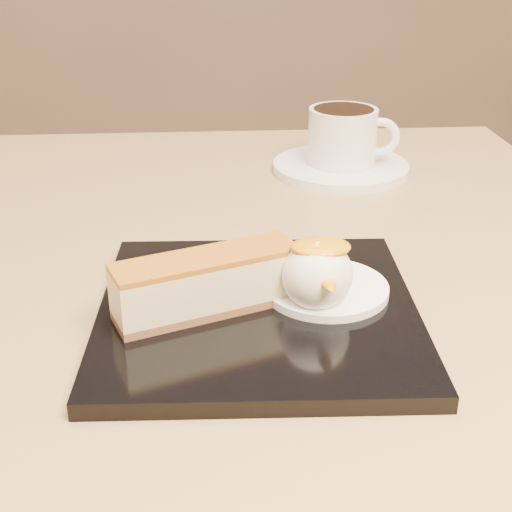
{
  "coord_description": "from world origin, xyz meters",
  "views": [
    {
      "loc": [
        0.03,
        -0.52,
        0.98
      ],
      "look_at": [
        0.06,
        -0.07,
        0.76
      ],
      "focal_mm": 50.0,
      "sensor_mm": 36.0,
      "label": 1
    }
  ],
  "objects": [
    {
      "name": "table",
      "position": [
        0.0,
        0.0,
        0.56
      ],
      "size": [
        0.8,
        0.8,
        0.72
      ],
      "color": "black",
      "rests_on": "ground"
    },
    {
      "name": "dessert_plate",
      "position": [
        0.06,
        -0.09,
        0.73
      ],
      "size": [
        0.23,
        0.23,
        0.01
      ],
      "primitive_type": "cube",
      "rotation": [
        0.0,
        0.0,
        -0.04
      ],
      "color": "black",
      "rests_on": "table"
    },
    {
      "name": "ice_cream_scoop",
      "position": [
        0.1,
        -0.09,
        0.76
      ],
      "size": [
        0.05,
        0.05,
        0.05
      ],
      "primitive_type": "sphere",
      "color": "white",
      "rests_on": "cream_smear"
    },
    {
      "name": "mint_sprig",
      "position": [
        0.08,
        -0.05,
        0.74
      ],
      "size": [
        0.03,
        0.02,
        0.0
      ],
      "color": "#287B31",
      "rests_on": "cream_smear"
    },
    {
      "name": "cream_smear",
      "position": [
        0.11,
        -0.07,
        0.73
      ],
      "size": [
        0.09,
        0.09,
        0.01
      ],
      "primitive_type": "cylinder",
      "color": "white",
      "rests_on": "dessert_plate"
    },
    {
      "name": "coffee_cup",
      "position": [
        0.17,
        0.23,
        0.76
      ],
      "size": [
        0.1,
        0.07,
        0.06
      ],
      "rotation": [
        0.0,
        0.0,
        -0.14
      ],
      "color": "white",
      "rests_on": "saucer"
    },
    {
      "name": "cheesecake",
      "position": [
        0.02,
        -0.09,
        0.75
      ],
      "size": [
        0.13,
        0.08,
        0.04
      ],
      "rotation": [
        0.0,
        0.0,
        0.37
      ],
      "color": "brown",
      "rests_on": "dessert_plate"
    },
    {
      "name": "saucer",
      "position": [
        0.17,
        0.23,
        0.72
      ],
      "size": [
        0.15,
        0.15,
        0.01
      ],
      "primitive_type": "cylinder",
      "color": "white",
      "rests_on": "table"
    },
    {
      "name": "mango_sauce",
      "position": [
        0.1,
        -0.09,
        0.78
      ],
      "size": [
        0.04,
        0.03,
        0.01
      ],
      "primitive_type": "ellipsoid",
      "color": "orange",
      "rests_on": "ice_cream_scoop"
    }
  ]
}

